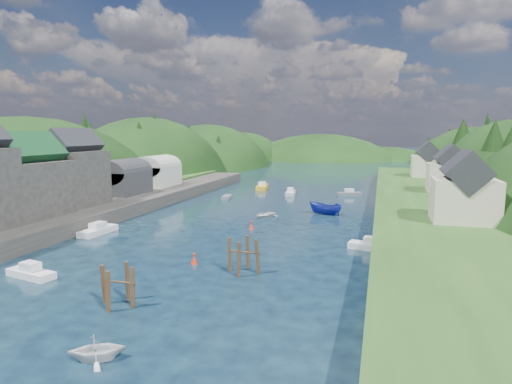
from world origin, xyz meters
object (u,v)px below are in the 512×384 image
(piling_cluster_near, at_px, (118,289))
(channel_buoy_near, at_px, (194,259))
(piling_cluster_far, at_px, (243,258))
(channel_buoy_far, at_px, (251,225))

(piling_cluster_near, xyz_separation_m, channel_buoy_near, (1.20, 10.79, -0.75))
(piling_cluster_far, xyz_separation_m, channel_buoy_far, (-4.44, 17.05, -0.83))
(piling_cluster_far, relative_size, channel_buoy_far, 3.40)
(piling_cluster_near, distance_m, channel_buoy_near, 10.88)
(piling_cluster_far, height_order, channel_buoy_near, piling_cluster_far)
(channel_buoy_far, bearing_deg, channel_buoy_near, -93.31)
(channel_buoy_near, height_order, channel_buoy_far, same)
(piling_cluster_near, bearing_deg, channel_buoy_near, 83.63)
(piling_cluster_near, height_order, channel_buoy_far, piling_cluster_near)
(channel_buoy_far, bearing_deg, piling_cluster_far, -75.39)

